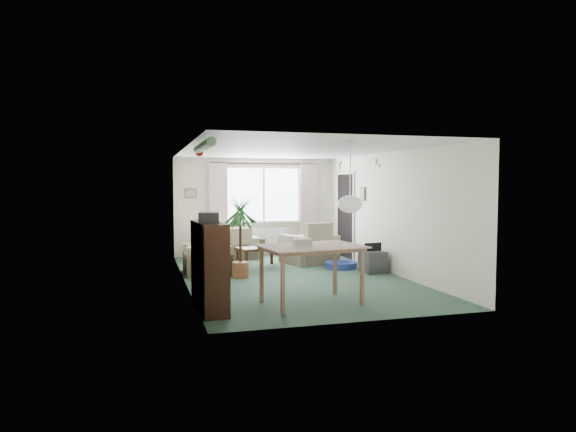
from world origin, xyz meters
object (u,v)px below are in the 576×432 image
object	(u,v)px
armchair_corner	(309,242)
bookshelf	(209,267)
pet_bed	(341,265)
sofa	(225,243)
houseplant	(240,236)
dining_table	(311,275)
coffee_table	(260,257)
tv_cube	(373,262)
armchair_left	(207,252)

from	to	relation	value
armchair_corner	bookshelf	distance (m)	4.64
pet_bed	sofa	bearing A→B (deg)	136.39
armchair_corner	houseplant	xyz separation A→B (m)	(-1.81, -1.35, 0.33)
bookshelf	dining_table	bearing A→B (deg)	-3.20
houseplant	bookshelf	bearing A→B (deg)	-110.17
coffee_table	houseplant	distance (m)	1.39
sofa	dining_table	xyz separation A→B (m)	(0.50, -4.88, 0.05)
sofa	tv_cube	size ratio (longest dim) A/B	3.15
dining_table	sofa	bearing A→B (deg)	95.87
houseplant	dining_table	world-z (taller)	houseplant
sofa	armchair_corner	bearing A→B (deg)	147.09
tv_cube	armchair_left	bearing A→B (deg)	162.18
pet_bed	houseplant	bearing A→B (deg)	-168.17
armchair_corner	coffee_table	distance (m)	1.24
coffee_table	houseplant	xyz separation A→B (m)	(-0.62, -1.10, 0.58)
armchair_left	pet_bed	xyz separation A→B (m)	(2.78, -0.16, -0.35)
armchair_corner	bookshelf	world-z (taller)	bookshelf
armchair_left	tv_cube	size ratio (longest dim) A/B	1.96
coffee_table	tv_cube	size ratio (longest dim) A/B	2.01
houseplant	tv_cube	bearing A→B (deg)	-4.17
armchair_left	dining_table	distance (m)	3.23
coffee_table	armchair_corner	bearing A→B (deg)	11.50
dining_table	pet_bed	bearing A→B (deg)	60.43
armchair_left	sofa	bearing A→B (deg)	160.13
sofa	pet_bed	size ratio (longest dim) A/B	2.26
armchair_corner	houseplant	world-z (taller)	houseplant
armchair_left	bookshelf	size ratio (longest dim) A/B	0.75
coffee_table	houseplant	world-z (taller)	houseplant
armchair_left	houseplant	distance (m)	0.91
tv_cube	pet_bed	xyz separation A→B (m)	(-0.42, 0.66, -0.15)
sofa	dining_table	distance (m)	4.91
armchair_left	houseplant	xyz separation A→B (m)	(0.55, -0.62, 0.38)
sofa	houseplant	xyz separation A→B (m)	(-0.11, -2.49, 0.42)
coffee_table	pet_bed	bearing A→B (deg)	-21.60
coffee_table	bookshelf	distance (m)	3.86
houseplant	dining_table	xyz separation A→B (m)	(0.61, -2.39, -0.37)
houseplant	dining_table	distance (m)	2.50
houseplant	coffee_table	bearing A→B (deg)	60.71
dining_table	coffee_table	bearing A→B (deg)	89.81
sofa	bookshelf	distance (m)	5.02
dining_table	tv_cube	xyz separation A→B (m)	(2.04, 2.20, -0.21)
sofa	tv_cube	xyz separation A→B (m)	(2.54, -2.68, -0.16)
tv_cube	sofa	bearing A→B (deg)	129.97
armchair_corner	coffee_table	size ratio (longest dim) A/B	1.09
dining_table	houseplant	bearing A→B (deg)	104.26
houseplant	dining_table	bearing A→B (deg)	-75.74
sofa	houseplant	distance (m)	2.53
dining_table	tv_cube	distance (m)	3.01
bookshelf	dining_table	xyz separation A→B (m)	(1.50, 0.04, -0.20)
armchair_corner	dining_table	world-z (taller)	armchair_corner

